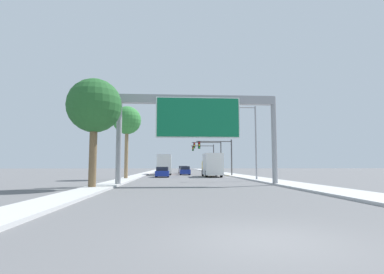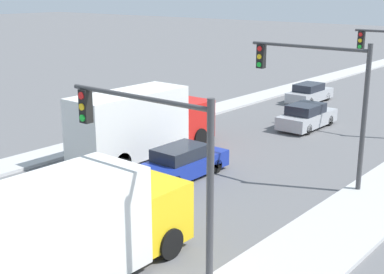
% 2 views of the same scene
% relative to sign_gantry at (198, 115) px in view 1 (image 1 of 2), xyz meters
% --- Properties ---
extents(ground_plane, '(300.00, 300.00, 0.00)m').
position_rel_sign_gantry_xyz_m(ground_plane, '(0.00, -17.87, -5.79)').
color(ground_plane, slate).
extents(sidewalk_right, '(3.00, 120.00, 0.15)m').
position_rel_sign_gantry_xyz_m(sidewalk_right, '(7.75, 42.13, -5.72)').
color(sidewalk_right, '#B9B9B9').
rests_on(sidewalk_right, ground).
extents(median_strip_left, '(2.00, 120.00, 0.15)m').
position_rel_sign_gantry_xyz_m(median_strip_left, '(-7.25, 42.13, -5.72)').
color(median_strip_left, '#B9B9B9').
rests_on(median_strip_left, ground).
extents(sign_gantry, '(13.34, 0.73, 7.45)m').
position_rel_sign_gantry_xyz_m(sign_gantry, '(0.00, 0.00, 0.00)').
color(sign_gantry, gray).
rests_on(sign_gantry, ground).
extents(car_near_center, '(1.71, 4.57, 1.47)m').
position_rel_sign_gantry_xyz_m(car_near_center, '(0.00, 26.85, -5.10)').
color(car_near_center, navy).
rests_on(car_near_center, ground).
extents(car_mid_left, '(1.71, 4.37, 1.41)m').
position_rel_sign_gantry_xyz_m(car_mid_left, '(-3.50, 45.32, -5.12)').
color(car_mid_left, '#A5A8AD').
rests_on(car_mid_left, ground).
extents(car_mid_center, '(1.84, 4.27, 1.42)m').
position_rel_sign_gantry_xyz_m(car_mid_center, '(-3.50, 17.51, -5.12)').
color(car_mid_center, navy).
rests_on(car_mid_center, ground).
extents(car_near_left, '(1.82, 4.49, 1.50)m').
position_rel_sign_gantry_xyz_m(car_near_left, '(0.00, 38.32, -5.09)').
color(car_near_left, '#A5A8AD').
rests_on(car_near_left, ground).
extents(truck_box_primary, '(2.32, 7.27, 3.27)m').
position_rel_sign_gantry_xyz_m(truck_box_primary, '(3.50, 18.15, -4.13)').
color(truck_box_primary, yellow).
rests_on(truck_box_primary, ground).
extents(truck_box_secondary, '(2.31, 8.46, 3.43)m').
position_rel_sign_gantry_xyz_m(truck_box_secondary, '(-3.50, 27.81, -4.05)').
color(truck_box_secondary, red).
rests_on(truck_box_secondary, ground).
extents(traffic_light_near_intersection, '(5.42, 0.32, 5.51)m').
position_rel_sign_gantry_xyz_m(traffic_light_near_intersection, '(4.88, 20.13, -1.97)').
color(traffic_light_near_intersection, '#3D3D3F').
rests_on(traffic_light_near_intersection, ground).
extents(traffic_light_mid_block, '(5.45, 0.32, 6.11)m').
position_rel_sign_gantry_xyz_m(traffic_light_mid_block, '(4.97, 30.13, -1.59)').
color(traffic_light_mid_block, '#3D3D3F').
rests_on(traffic_light_mid_block, ground).
extents(traffic_light_far_intersection, '(4.99, 0.32, 6.13)m').
position_rel_sign_gantry_xyz_m(traffic_light_far_intersection, '(5.14, 40.13, -1.61)').
color(traffic_light_far_intersection, '#3D3D3F').
rests_on(traffic_light_far_intersection, ground).
extents(palm_tree_foreground, '(3.83, 3.83, 7.77)m').
position_rel_sign_gantry_xyz_m(palm_tree_foreground, '(-7.63, -3.14, -0.01)').
color(palm_tree_foreground, brown).
rests_on(palm_tree_foreground, ground).
extents(palm_tree_background, '(3.29, 3.29, 8.56)m').
position_rel_sign_gantry_xyz_m(palm_tree_background, '(-7.47, 10.75, 1.01)').
color(palm_tree_background, '#8C704C').
rests_on(palm_tree_background, ground).
extents(street_lamp_right, '(2.73, 0.28, 8.03)m').
position_rel_sign_gantry_xyz_m(street_lamp_right, '(6.49, 7.11, -0.99)').
color(street_lamp_right, gray).
rests_on(street_lamp_right, ground).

